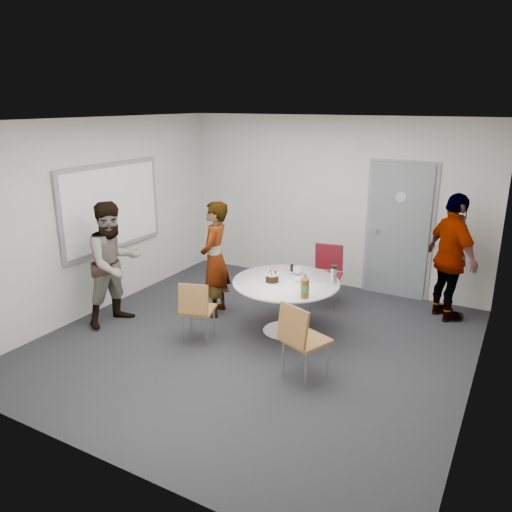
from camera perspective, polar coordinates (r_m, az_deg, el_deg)
The scene contains 15 objects.
floor at distance 6.36m, azimuth -0.09°, elevation -9.87°, with size 5.00×5.00×0.00m, color #232327.
ceiling at distance 5.66m, azimuth -0.10°, elevation 15.24°, with size 5.00×5.00×0.00m, color silver.
wall_back at distance 8.08m, azimuth 8.61°, elevation 6.03°, with size 5.00×5.00×0.00m, color beige.
wall_left at distance 7.38m, azimuth -17.37°, elevation 4.36°, with size 5.00×5.00×0.00m, color beige.
wall_right at distance 5.19m, azimuth 24.83°, elevation -1.79°, with size 5.00×5.00×0.00m, color beige.
wall_front at distance 3.99m, azimuth -17.94°, elevation -6.49°, with size 5.00×5.00×0.00m, color beige.
door at distance 7.83m, azimuth 16.00°, elevation 2.76°, with size 1.02×0.17×2.12m.
whiteboard at distance 7.46m, azimuth -16.13°, elevation 5.40°, with size 0.04×1.90×1.25m.
table at distance 6.38m, azimuth 3.60°, elevation -3.73°, with size 1.36×1.36×1.01m.
chair_near_left at distance 6.20m, azimuth -6.85°, elevation -5.73°, with size 0.49×0.52×0.81m.
chair_near_right at distance 5.35m, azimuth 5.08°, elevation -8.98°, with size 0.55×0.58×0.89m.
chair_far at distance 7.39m, azimuth 8.12°, elevation -1.44°, with size 0.50×0.53×0.90m.
person_main at distance 6.91m, azimuth -4.73°, elevation -0.37°, with size 0.59×0.39×1.62m, color #A5C6EA.
person_left at distance 6.89m, azimuth -15.91°, elevation -0.84°, with size 0.81×0.63×1.67m, color white.
person_right at distance 7.23m, azimuth 21.44°, elevation -0.18°, with size 1.03×0.43×1.76m, color black.
Camera 1 is at (2.75, -4.94, 2.90)m, focal length 35.00 mm.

